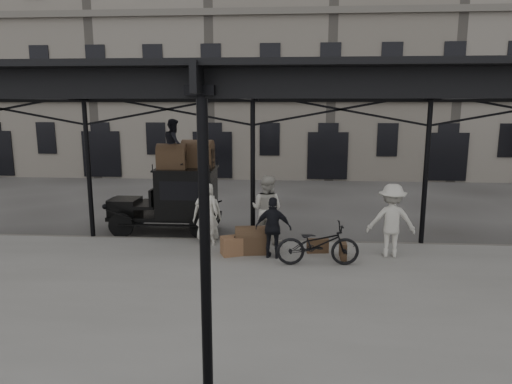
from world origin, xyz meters
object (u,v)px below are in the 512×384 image
at_px(taxi, 178,197).
at_px(porter_official, 273,228).
at_px(steamer_trunk_roof_near, 172,158).
at_px(porter_left, 207,214).
at_px(bicycle, 318,244).
at_px(steamer_trunk_platform, 251,242).

bearing_deg(taxi, porter_official, -40.09).
bearing_deg(taxi, steamer_trunk_roof_near, -108.07).
bearing_deg(porter_left, bicycle, 152.22).
relative_size(steamer_trunk_roof_near, steamer_trunk_platform, 1.04).
bearing_deg(bicycle, porter_official, 63.92).
bearing_deg(porter_official, porter_left, -18.71).
xyz_separation_m(porter_left, bicycle, (3.11, -1.48, -0.37)).
height_order(porter_official, steamer_trunk_roof_near, steamer_trunk_roof_near).
distance_m(bicycle, steamer_trunk_roof_near, 5.65).
bearing_deg(bicycle, steamer_trunk_roof_near, 52.95).
relative_size(taxi, steamer_trunk_roof_near, 4.02).
bearing_deg(bicycle, porter_left, 61.01).
bearing_deg(bicycle, steamer_trunk_platform, 61.78).
xyz_separation_m(taxi, porter_official, (3.23, -2.72, -0.23)).
bearing_deg(porter_left, porter_official, 150.57).
height_order(steamer_trunk_roof_near, steamer_trunk_platform, steamer_trunk_roof_near).
xyz_separation_m(taxi, steamer_trunk_platform, (2.61, -2.39, -0.73)).
height_order(taxi, porter_official, taxi).
xyz_separation_m(porter_official, steamer_trunk_platform, (-0.62, 0.34, -0.50)).
bearing_deg(porter_left, taxi, -55.89).
xyz_separation_m(bicycle, steamer_trunk_roof_near, (-4.47, 2.95, 1.81)).
xyz_separation_m(porter_left, steamer_trunk_roof_near, (-1.36, 1.47, 1.44)).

